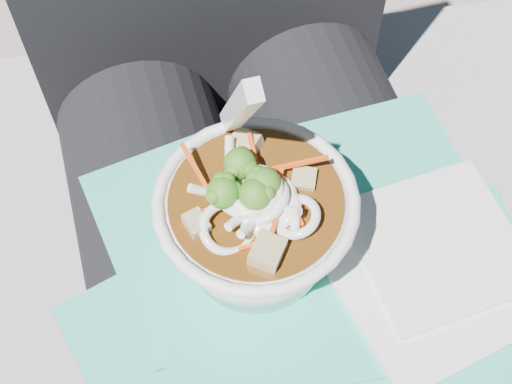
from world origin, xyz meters
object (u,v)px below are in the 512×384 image
object	(u,v)px
lap	(287,293)
udon_bowl	(256,219)
person_body	(258,193)
plastic_bag	(331,283)
stone_ledge	(245,286)

from	to	relation	value
lap	udon_bowl	distance (m)	0.15
lap	person_body	distance (m)	0.10
person_body	plastic_bag	bearing A→B (deg)	-81.36
plastic_bag	lap	bearing A→B (deg)	117.47
stone_ledge	plastic_bag	xyz separation A→B (m)	(0.02, -0.19, 0.40)
person_body	plastic_bag	world-z (taller)	person_body
plastic_bag	udon_bowl	xyz separation A→B (m)	(-0.05, 0.04, 0.06)
stone_ledge	udon_bowl	xyz separation A→B (m)	(-0.03, -0.15, 0.46)
stone_ledge	udon_bowl	bearing A→B (deg)	-100.81
stone_ledge	lap	bearing A→B (deg)	-90.00
lap	person_body	xyz separation A→B (m)	(0.00, 0.09, 0.02)
lap	plastic_bag	distance (m)	0.10
lap	plastic_bag	bearing A→B (deg)	-62.53
plastic_bag	stone_ledge	bearing A→B (deg)	96.01
person_body	plastic_bag	distance (m)	0.15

